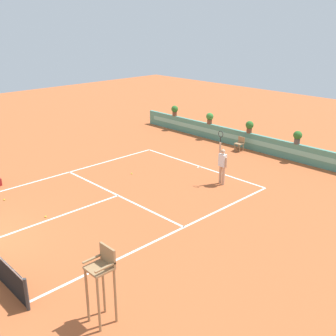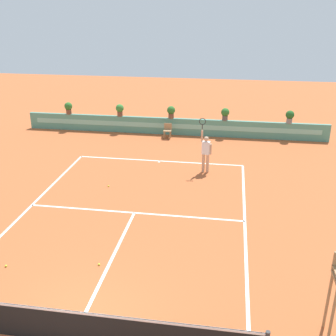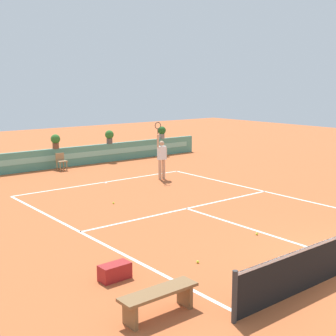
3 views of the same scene
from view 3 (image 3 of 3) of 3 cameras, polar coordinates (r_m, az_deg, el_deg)
name	(u,v)px [view 3 (image 3 of 3)]	position (r m, az deg, el deg)	size (l,w,h in m)	color
ground_plane	(194,211)	(15.87, 3.24, -5.28)	(60.00, 60.00, 0.00)	#B2562D
court_lines	(181,207)	(16.40, 1.56, -4.74)	(8.32, 11.94, 0.01)	white
back_wall_barrier	(58,158)	(24.33, -13.30, 1.19)	(18.00, 0.21, 1.00)	#4C8E7A
ball_kid_chair	(61,161)	(23.60, -12.95, 0.87)	(0.44, 0.44, 0.85)	#99754C
bench_courtside	(159,297)	(8.97, -1.15, -15.49)	(1.60, 0.44, 0.51)	brown
gear_bag	(115,272)	(10.60, -6.53, -12.48)	(0.70, 0.36, 0.36)	maroon
tennis_player	(162,156)	(20.74, -0.78, 1.44)	(0.62, 0.25, 2.58)	tan
tennis_ball_near_baseline	(113,203)	(16.86, -6.69, -4.27)	(0.07, 0.07, 0.07)	#CCE033
tennis_ball_mid_court	(257,234)	(13.67, 10.81, -7.92)	(0.07, 0.07, 0.07)	#CCE033
tennis_ball_by_sideline	(198,262)	(11.48, 3.66, -11.39)	(0.07, 0.07, 0.07)	#CCE033
potted_plant_far_right	(162,132)	(27.70, -0.76, 4.48)	(0.48, 0.48, 0.72)	gray
potted_plant_right	(109,136)	(25.65, -7.18, 3.92)	(0.48, 0.48, 0.72)	#514C47
potted_plant_centre	(55,140)	(24.16, -13.60, 3.30)	(0.48, 0.48, 0.72)	brown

